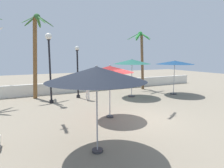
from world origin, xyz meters
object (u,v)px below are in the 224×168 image
object	(u,v)px
palm_tree_1	(142,54)
palm_tree_2	(36,48)
guest_1	(87,87)
lamp_post_0	(49,57)
patio_umbrella_2	(132,62)
patio_umbrella_1	(175,63)
patio_umbrella_0	(110,69)
patio_umbrella_3	(97,74)
lamp_post_1	(78,69)

from	to	relation	value
palm_tree_1	palm_tree_2	size ratio (longest dim) A/B	0.87
palm_tree_2	guest_1	distance (m)	4.75
palm_tree_2	lamp_post_0	bearing A→B (deg)	-72.10
lamp_post_0	patio_umbrella_2	bearing A→B (deg)	-6.19
patio_umbrella_1	lamp_post_0	world-z (taller)	lamp_post_0
patio_umbrella_0	guest_1	bearing A→B (deg)	86.55
patio_umbrella_3	patio_umbrella_0	bearing A→B (deg)	57.55
palm_tree_2	lamp_post_0	distance (m)	2.19
palm_tree_1	lamp_post_0	world-z (taller)	palm_tree_1
palm_tree_2	patio_umbrella_2	bearing A→B (deg)	-21.84
patio_umbrella_0	lamp_post_0	world-z (taller)	lamp_post_0
patio_umbrella_3	palm_tree_1	distance (m)	12.47
patio_umbrella_2	patio_umbrella_3	distance (m)	8.95
patio_umbrella_3	lamp_post_0	distance (m)	7.58
guest_1	lamp_post_1	bearing A→B (deg)	108.18
patio_umbrella_0	patio_umbrella_2	size ratio (longest dim) A/B	0.92
palm_tree_2	guest_1	bearing A→B (deg)	-36.90
patio_umbrella_1	patio_umbrella_0	bearing A→B (deg)	-157.42
patio_umbrella_2	patio_umbrella_3	world-z (taller)	patio_umbrella_2
palm_tree_1	palm_tree_2	distance (m)	9.20
palm_tree_2	lamp_post_1	xyz separation A→B (m)	(2.74, -1.22, -1.50)
patio_umbrella_0	palm_tree_1	distance (m)	8.94
palm_tree_2	patio_umbrella_0	bearing A→B (deg)	-66.32
patio_umbrella_1	palm_tree_2	bearing A→B (deg)	161.39
patio_umbrella_2	lamp_post_0	xyz separation A→B (m)	(-5.97, 0.65, 0.41)
patio_umbrella_3	palm_tree_2	bearing A→B (deg)	95.47
patio_umbrella_1	patio_umbrella_2	size ratio (longest dim) A/B	1.04
lamp_post_0	guest_1	world-z (taller)	lamp_post_0
lamp_post_0	palm_tree_2	bearing A→B (deg)	107.90
patio_umbrella_1	patio_umbrella_3	xyz separation A→B (m)	(-9.31, -6.11, -0.03)
patio_umbrella_3	lamp_post_1	world-z (taller)	lamp_post_1
patio_umbrella_2	lamp_post_1	size ratio (longest dim) A/B	0.76
lamp_post_0	patio_umbrella_0	bearing A→B (deg)	-63.89
lamp_post_1	guest_1	size ratio (longest dim) A/B	2.41
patio_umbrella_3	palm_tree_1	bearing A→B (deg)	48.37
lamp_post_1	lamp_post_0	bearing A→B (deg)	-159.56
patio_umbrella_2	guest_1	bearing A→B (deg)	174.82
guest_1	patio_umbrella_1	bearing A→B (deg)	-8.86
patio_umbrella_1	palm_tree_2	distance (m)	10.84
palm_tree_1	lamp_post_1	distance (m)	6.61
patio_umbrella_1	patio_umbrella_3	distance (m)	11.14
patio_umbrella_2	lamp_post_0	world-z (taller)	lamp_post_0
patio_umbrella_1	lamp_post_0	distance (m)	9.70
patio_umbrella_2	palm_tree_1	distance (m)	3.58
lamp_post_1	patio_umbrella_2	bearing A→B (deg)	-20.25
patio_umbrella_2	guest_1	xyz separation A→B (m)	(-3.51, 0.32, -1.73)
palm_tree_1	patio_umbrella_0	bearing A→B (deg)	-135.35
patio_umbrella_3	guest_1	distance (m)	7.72
guest_1	lamp_post_0	bearing A→B (deg)	172.37
patio_umbrella_3	lamp_post_0	size ratio (longest dim) A/B	0.68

